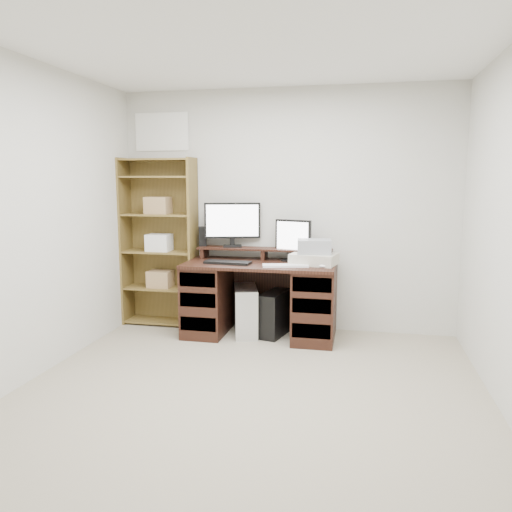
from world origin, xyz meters
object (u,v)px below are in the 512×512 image
(monitor_wide, at_px, (232,222))
(desk, at_px, (260,298))
(monitor_small, at_px, (293,239))
(bookshelf, at_px, (160,241))
(tower_silver, at_px, (246,311))
(tower_black, at_px, (275,314))
(printer, at_px, (314,259))

(monitor_wide, bearing_deg, desk, -50.50)
(monitor_small, distance_m, bookshelf, 1.46)
(monitor_wide, xyz_separation_m, bookshelf, (-0.80, -0.03, -0.21))
(monitor_small, relative_size, tower_silver, 0.85)
(tower_black, bearing_deg, tower_silver, -160.09)
(monitor_small, bearing_deg, bookshelf, -164.14)
(printer, height_order, tower_black, printer)
(printer, bearing_deg, bookshelf, -175.66)
(tower_black, bearing_deg, monitor_wide, 170.28)
(monitor_wide, height_order, printer, monitor_wide)
(desk, bearing_deg, monitor_wide, 145.07)
(tower_black, bearing_deg, desk, -152.41)
(monitor_wide, relative_size, tower_black, 1.19)
(desk, distance_m, tower_silver, 0.21)
(printer, bearing_deg, tower_silver, -167.98)
(desk, bearing_deg, tower_black, 14.42)
(printer, distance_m, tower_black, 0.70)
(printer, relative_size, tower_black, 0.89)
(desk, relative_size, monitor_small, 3.57)
(desk, height_order, monitor_wide, monitor_wide)
(monitor_wide, bearing_deg, tower_black, -38.47)
(tower_black, bearing_deg, monitor_small, 54.37)
(printer, xyz_separation_m, tower_silver, (-0.69, -0.01, -0.56))
(monitor_small, xyz_separation_m, bookshelf, (-1.45, 0.04, -0.06))
(monitor_wide, distance_m, monitor_small, 0.67)
(printer, xyz_separation_m, tower_black, (-0.39, 0.02, -0.58))
(printer, bearing_deg, monitor_small, 155.84)
(monitor_small, bearing_deg, tower_black, -121.50)
(desk, distance_m, monitor_small, 0.69)
(printer, distance_m, bookshelf, 1.70)
(tower_black, relative_size, bookshelf, 0.27)
(bookshelf, bearing_deg, desk, -10.47)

